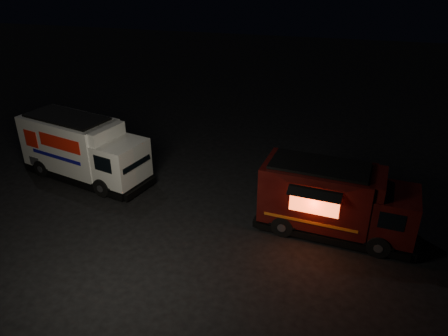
% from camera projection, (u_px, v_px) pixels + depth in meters
% --- Properties ---
extents(ground, '(80.00, 80.00, 0.00)m').
position_uv_depth(ground, '(171.00, 227.00, 16.25)').
color(ground, black).
rests_on(ground, ground).
extents(white_truck, '(6.48, 3.61, 2.79)m').
position_uv_depth(white_truck, '(85.00, 149.00, 19.14)').
color(white_truck, silver).
rests_on(white_truck, ground).
extents(red_truck, '(5.82, 2.70, 2.62)m').
position_uv_depth(red_truck, '(337.00, 201.00, 15.41)').
color(red_truck, '#3B0D0A').
rests_on(red_truck, ground).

